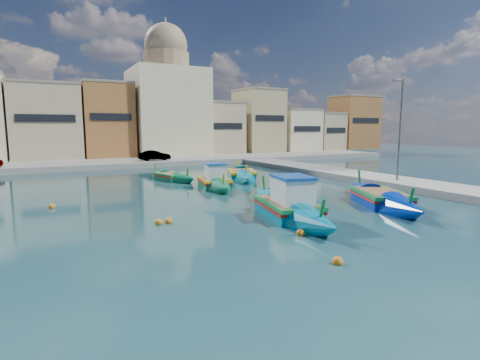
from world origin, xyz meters
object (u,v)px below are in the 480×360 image
object	(u,v)px
church_block	(167,100)
quay_street_lamp	(399,129)
luzzu_blue_cabin	(214,183)
luzzu_cyan_mid	(242,175)
luzzu_green	(171,178)
luzzu_turquoise_cabin	(288,208)
luzzu_blue_south	(381,200)

from	to	relation	value
church_block	quay_street_lamp	size ratio (longest dim) A/B	2.39
luzzu_blue_cabin	luzzu_cyan_mid	distance (m)	5.32
quay_street_lamp	luzzu_blue_cabin	bearing A→B (deg)	153.42
quay_street_lamp	luzzu_green	xyz separation A→B (m)	(-14.14, 11.44, -4.11)
quay_street_lamp	luzzu_turquoise_cabin	world-z (taller)	quay_street_lamp
luzzu_blue_cabin	luzzu_turquoise_cabin	bearing A→B (deg)	-92.38
quay_street_lamp	luzzu_blue_south	size ratio (longest dim) A/B	0.81
church_block	luzzu_blue_south	bearing A→B (deg)	-88.32
luzzu_blue_south	luzzu_green	bearing A→B (deg)	116.59
luzzu_blue_south	luzzu_blue_cabin	bearing A→B (deg)	120.30
luzzu_blue_cabin	quay_street_lamp	bearing A→B (deg)	-26.58
quay_street_lamp	luzzu_blue_cabin	xyz separation A→B (m)	(-12.38, 6.19, -3.99)
luzzu_blue_cabin	luzzu_blue_south	xyz separation A→B (m)	(6.06, -10.37, -0.05)
luzzu_turquoise_cabin	luzzu_blue_south	distance (m)	6.48
church_block	luzzu_green	distance (m)	24.91
church_block	quay_street_lamp	distance (m)	35.04
luzzu_blue_cabin	luzzu_green	distance (m)	5.53
luzzu_cyan_mid	luzzu_green	distance (m)	6.17
quay_street_lamp	luzzu_turquoise_cabin	xyz separation A→B (m)	(-12.81, -4.04, -3.94)
church_block	luzzu_blue_cabin	size ratio (longest dim) A/B	2.30
church_block	luzzu_blue_south	distance (m)	39.04
luzzu_turquoise_cabin	luzzu_cyan_mid	xyz separation A→B (m)	(4.55, 13.60, -0.12)
church_block	luzzu_blue_cabin	distance (m)	29.37
luzzu_green	luzzu_blue_south	world-z (taller)	luzzu_blue_south
luzzu_cyan_mid	luzzu_blue_south	distance (m)	13.87
quay_street_lamp	luzzu_cyan_mid	distance (m)	13.27
luzzu_green	luzzu_blue_south	distance (m)	17.46
quay_street_lamp	luzzu_blue_cabin	world-z (taller)	quay_street_lamp
luzzu_cyan_mid	luzzu_blue_south	xyz separation A→B (m)	(1.93, -13.73, 0.02)
luzzu_cyan_mid	luzzu_blue_south	bearing A→B (deg)	-81.98
luzzu_blue_cabin	luzzu_cyan_mid	world-z (taller)	luzzu_blue_cabin
quay_street_lamp	luzzu_green	bearing A→B (deg)	141.02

